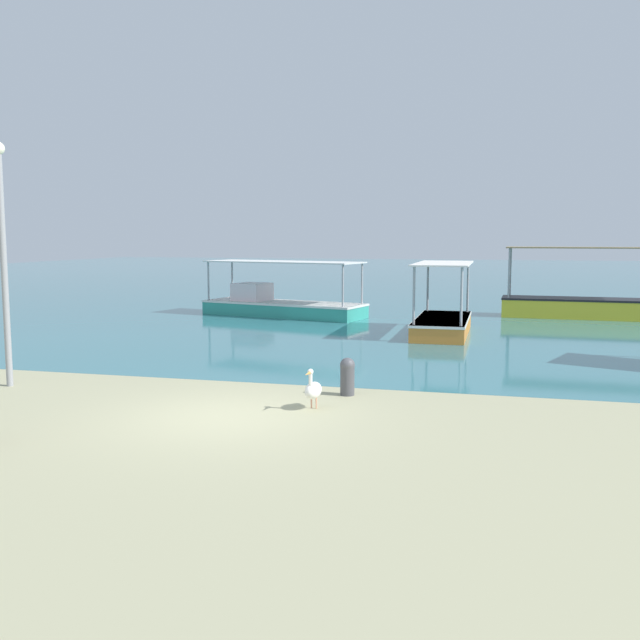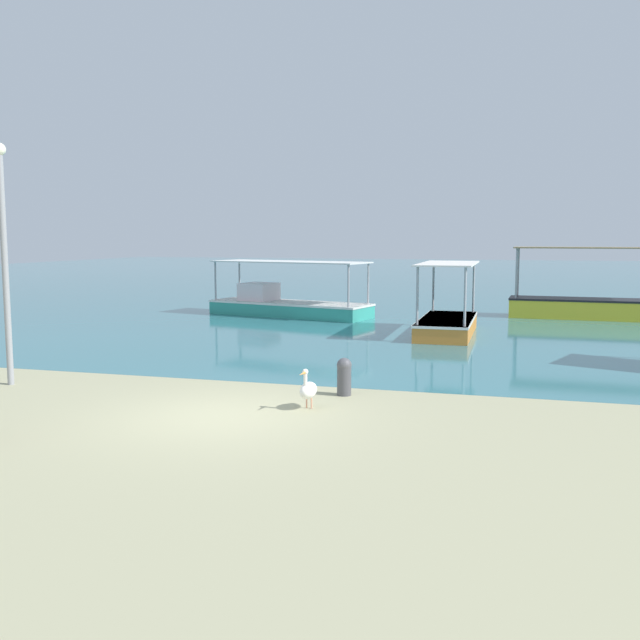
% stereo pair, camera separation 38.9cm
% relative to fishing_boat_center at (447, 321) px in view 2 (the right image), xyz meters
% --- Properties ---
extents(ground, '(120.00, 120.00, 0.00)m').
position_rel_fishing_boat_center_xyz_m(ground, '(-2.89, -12.18, -0.47)').
color(ground, tan).
extents(harbor_water, '(110.00, 90.00, 0.00)m').
position_rel_fishing_boat_center_xyz_m(harbor_water, '(-2.89, 35.82, -0.47)').
color(harbor_water, '#33717B').
rests_on(harbor_water, ground).
extents(fishing_boat_center, '(1.80, 4.85, 2.40)m').
position_rel_fishing_boat_center_xyz_m(fishing_boat_center, '(0.00, 0.00, 0.00)').
color(fishing_boat_center, orange).
rests_on(fishing_boat_center, harbor_water).
extents(fishing_boat_far_left, '(7.17, 3.61, 2.26)m').
position_rel_fishing_boat_center_xyz_m(fishing_boat_far_left, '(-7.01, 3.98, 0.05)').
color(fishing_boat_far_left, teal).
rests_on(fishing_boat_far_left, harbor_water).
extents(fishing_boat_outer, '(6.46, 2.03, 2.85)m').
position_rel_fishing_boat_center_xyz_m(fishing_boat_outer, '(5.12, 6.27, 0.10)').
color(fishing_boat_outer, gold).
rests_on(fishing_boat_outer, harbor_water).
extents(pelican, '(0.33, 0.81, 0.80)m').
position_rel_fishing_boat_center_xyz_m(pelican, '(-1.51, -11.21, -0.10)').
color(pelican, '#E0997A').
rests_on(pelican, ground).
extents(lamp_post, '(0.28, 0.28, 5.26)m').
position_rel_fishing_boat_center_xyz_m(lamp_post, '(-8.52, -10.85, 2.51)').
color(lamp_post, gray).
rests_on(lamp_post, ground).
extents(mooring_bollard, '(0.31, 0.31, 0.78)m').
position_rel_fishing_boat_center_xyz_m(mooring_bollard, '(-1.13, -9.90, -0.05)').
color(mooring_bollard, '#47474C').
rests_on(mooring_bollard, ground).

